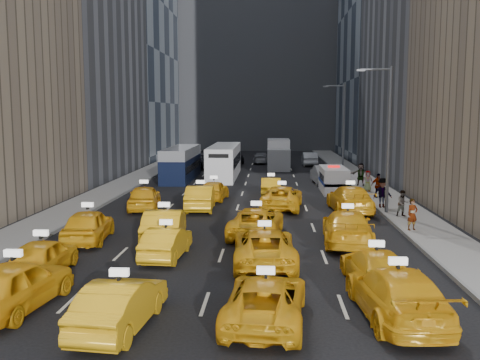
% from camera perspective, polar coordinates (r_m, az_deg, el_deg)
% --- Properties ---
extents(ground, '(160.00, 160.00, 0.00)m').
position_cam_1_polar(ground, '(21.84, -2.49, -9.41)').
color(ground, black).
rests_on(ground, ground).
extents(sidewalk_west, '(3.00, 90.00, 0.15)m').
position_cam_1_polar(sidewalk_west, '(47.92, -12.09, -0.34)').
color(sidewalk_west, gray).
rests_on(sidewalk_west, ground).
extents(sidewalk_east, '(3.00, 90.00, 0.15)m').
position_cam_1_polar(sidewalk_east, '(46.99, 13.45, -0.53)').
color(sidewalk_east, gray).
rests_on(sidewalk_east, ground).
extents(curb_west, '(0.15, 90.00, 0.18)m').
position_cam_1_polar(curb_west, '(47.56, -10.40, -0.34)').
color(curb_west, slate).
rests_on(curb_west, ground).
extents(curb_east, '(0.15, 90.00, 0.18)m').
position_cam_1_polar(curb_east, '(46.75, 11.71, -0.50)').
color(curb_east, slate).
rests_on(curb_east, ground).
extents(building_west_far, '(16.00, 22.00, 42.00)m').
position_cam_1_polar(building_west_far, '(79.54, -14.06, 17.70)').
color(building_west_far, '#2D3847').
rests_on(building_west_far, ground).
extents(building_backdrop, '(30.00, 12.00, 40.00)m').
position_cam_1_polar(building_backdrop, '(93.86, 1.94, 15.64)').
color(building_backdrop, slate).
rests_on(building_backdrop, ground).
extents(streetlight_near, '(2.15, 0.22, 9.00)m').
position_cam_1_polar(streetlight_near, '(33.60, 15.41, 4.69)').
color(streetlight_near, '#595B60').
rests_on(streetlight_near, ground).
extents(streetlight_far, '(2.15, 0.22, 9.00)m').
position_cam_1_polar(streetlight_far, '(53.31, 10.87, 5.66)').
color(streetlight_far, '#595B60').
rests_on(streetlight_far, ground).
extents(taxi_0, '(2.54, 5.02, 1.64)m').
position_cam_1_polar(taxi_0, '(18.65, -22.88, -10.29)').
color(taxi_0, '#F5AD14').
rests_on(taxi_0, ground).
extents(taxi_1, '(1.99, 4.57, 1.46)m').
position_cam_1_polar(taxi_1, '(16.28, -12.66, -12.78)').
color(taxi_1, '#F5AD14').
rests_on(taxi_1, ground).
extents(taxi_2, '(2.69, 5.12, 1.37)m').
position_cam_1_polar(taxi_2, '(16.38, 2.75, -12.64)').
color(taxi_2, '#F5AD14').
rests_on(taxi_2, ground).
extents(taxi_3, '(2.64, 5.61, 1.58)m').
position_cam_1_polar(taxi_3, '(17.26, 16.38, -11.52)').
color(taxi_3, '#F5AD14').
rests_on(taxi_3, ground).
extents(taxi_4, '(1.83, 4.31, 1.45)m').
position_cam_1_polar(taxi_4, '(22.11, -20.36, -7.71)').
color(taxi_4, '#F5AD14').
rests_on(taxi_4, ground).
extents(taxi_5, '(1.69, 4.19, 1.35)m').
position_cam_1_polar(taxi_5, '(23.41, -7.86, -6.62)').
color(taxi_5, '#F5AD14').
rests_on(taxi_5, ground).
extents(taxi_6, '(2.71, 5.49, 1.50)m').
position_cam_1_polar(taxi_6, '(22.28, 2.63, -7.08)').
color(taxi_6, '#F5AD14').
rests_on(taxi_6, ground).
extents(taxi_7, '(2.16, 4.86, 1.39)m').
position_cam_1_polar(taxi_7, '(20.01, 14.28, -9.13)').
color(taxi_7, '#F5AD14').
rests_on(taxi_7, ground).
extents(taxi_8, '(2.35, 4.85, 1.60)m').
position_cam_1_polar(taxi_8, '(27.10, -15.88, -4.66)').
color(taxi_8, '#F5AD14').
rests_on(taxi_8, ground).
extents(taxi_9, '(2.18, 5.16, 1.65)m').
position_cam_1_polar(taxi_9, '(26.02, -8.06, -4.88)').
color(taxi_9, '#F5AD14').
rests_on(taxi_9, ground).
extents(taxi_10, '(2.99, 5.50, 1.46)m').
position_cam_1_polar(taxi_10, '(27.22, 1.75, -4.48)').
color(taxi_10, '#F5AD14').
rests_on(taxi_10, ground).
extents(taxi_11, '(2.68, 5.72, 1.61)m').
position_cam_1_polar(taxi_11, '(26.12, 11.37, -4.95)').
color(taxi_11, '#F5AD14').
rests_on(taxi_11, ground).
extents(taxi_12, '(2.52, 4.94, 1.61)m').
position_cam_1_polar(taxi_12, '(35.03, -10.17, -1.83)').
color(taxi_12, '#F5AD14').
rests_on(taxi_12, ground).
extents(taxi_13, '(1.90, 4.91, 1.59)m').
position_cam_1_polar(taxi_13, '(34.57, -4.23, -1.87)').
color(taxi_13, '#F5AD14').
rests_on(taxi_13, ground).
extents(taxi_14, '(2.98, 5.56, 1.49)m').
position_cam_1_polar(taxi_14, '(34.99, 4.48, -1.86)').
color(taxi_14, '#F5AD14').
rests_on(taxi_14, ground).
extents(taxi_15, '(2.57, 5.81, 1.66)m').
position_cam_1_polar(taxi_15, '(34.41, 11.66, -1.99)').
color(taxi_15, '#F5AD14').
rests_on(taxi_15, ground).
extents(taxi_16, '(2.05, 4.35, 1.44)m').
position_cam_1_polar(taxi_16, '(38.28, -2.80, -1.10)').
color(taxi_16, '#F5AD14').
rests_on(taxi_16, ground).
extents(taxi_17, '(1.46, 4.14, 1.36)m').
position_cam_1_polar(taxi_17, '(40.55, 3.33, -0.68)').
color(taxi_17, '#F5AD14').
rests_on(taxi_17, ground).
extents(nypd_van, '(2.25, 5.05, 2.12)m').
position_cam_1_polar(nypd_van, '(42.61, 9.94, -0.03)').
color(nypd_van, white).
rests_on(nypd_van, ground).
extents(double_decker, '(3.10, 10.36, 2.97)m').
position_cam_1_polar(double_decker, '(50.42, -6.28, 1.73)').
color(double_decker, black).
rests_on(double_decker, ground).
extents(city_bus, '(2.50, 11.97, 3.09)m').
position_cam_1_polar(city_bus, '(51.88, -1.68, 2.00)').
color(city_bus, silver).
rests_on(city_bus, ground).
extents(box_truck, '(2.89, 7.25, 3.25)m').
position_cam_1_polar(box_truck, '(59.79, 4.12, 2.74)').
color(box_truck, silver).
rests_on(box_truck, ground).
extents(misc_car_0, '(2.09, 5.17, 1.67)m').
position_cam_1_polar(misc_car_0, '(47.51, 8.92, 0.59)').
color(misc_car_0, '#9FA1A6').
rests_on(misc_car_0, ground).
extents(misc_car_1, '(2.98, 5.75, 1.55)m').
position_cam_1_polar(misc_car_1, '(60.13, -4.52, 1.97)').
color(misc_car_1, black).
rests_on(misc_car_1, ground).
extents(misc_car_2, '(2.00, 4.76, 1.37)m').
position_cam_1_polar(misc_car_2, '(65.90, 2.28, 2.37)').
color(misc_car_2, gray).
rests_on(misc_car_2, ground).
extents(misc_car_3, '(2.32, 4.94, 1.63)m').
position_cam_1_polar(misc_car_3, '(64.05, -0.61, 2.36)').
color(misc_car_3, black).
rests_on(misc_car_3, ground).
extents(misc_car_4, '(1.68, 4.79, 1.58)m').
position_cam_1_polar(misc_car_4, '(63.96, 7.42, 2.26)').
color(misc_car_4, '#AEB1B6').
rests_on(misc_car_4, ground).
extents(pedestrian_0, '(0.71, 0.60, 1.66)m').
position_cam_1_polar(pedestrian_0, '(29.26, 17.91, -3.51)').
color(pedestrian_0, gray).
rests_on(pedestrian_0, sidewalk_east).
extents(pedestrian_1, '(0.81, 0.53, 1.55)m').
position_cam_1_polar(pedestrian_1, '(32.94, 16.98, -2.40)').
color(pedestrian_1, gray).
rests_on(pedestrian_1, sidewalk_east).
extents(pedestrian_2, '(1.30, 0.70, 1.90)m').
position_cam_1_polar(pedestrian_2, '(35.63, 14.95, -1.33)').
color(pedestrian_2, gray).
rests_on(pedestrian_2, sidewalk_east).
extents(pedestrian_3, '(1.10, 0.67, 1.76)m').
position_cam_1_polar(pedestrian_3, '(39.67, 14.49, -0.57)').
color(pedestrian_3, gray).
rests_on(pedestrian_3, sidewalk_east).
extents(pedestrian_4, '(0.83, 0.52, 1.61)m').
position_cam_1_polar(pedestrian_4, '(42.68, 13.46, -0.10)').
color(pedestrian_4, gray).
rests_on(pedestrian_4, sidewalk_east).
extents(pedestrian_5, '(1.81, 0.82, 1.88)m').
position_cam_1_polar(pedestrian_5, '(45.95, 12.76, 0.60)').
color(pedestrian_5, gray).
rests_on(pedestrian_5, sidewalk_east).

